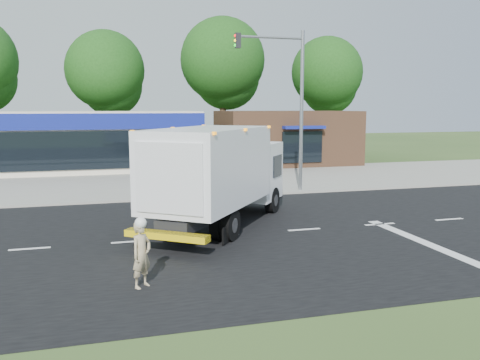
# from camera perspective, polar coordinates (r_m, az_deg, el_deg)

# --- Properties ---
(ground) EXTENTS (120.00, 120.00, 0.00)m
(ground) POSITION_cam_1_polar(r_m,az_deg,el_deg) (18.08, 7.21, -5.59)
(ground) COLOR #385123
(ground) RESTS_ON ground
(road_asphalt) EXTENTS (60.00, 14.00, 0.02)m
(road_asphalt) POSITION_cam_1_polar(r_m,az_deg,el_deg) (18.08, 7.21, -5.57)
(road_asphalt) COLOR black
(road_asphalt) RESTS_ON ground
(sidewalk) EXTENTS (60.00, 2.40, 0.12)m
(sidewalk) POSITION_cam_1_polar(r_m,az_deg,el_deg) (25.66, 0.05, -1.29)
(sidewalk) COLOR gray
(sidewalk) RESTS_ON ground
(parking_apron) EXTENTS (60.00, 9.00, 0.02)m
(parking_apron) POSITION_cam_1_polar(r_m,az_deg,el_deg) (31.22, -2.86, 0.30)
(parking_apron) COLOR gray
(parking_apron) RESTS_ON ground
(lane_markings) EXTENTS (55.20, 7.00, 0.01)m
(lane_markings) POSITION_cam_1_polar(r_m,az_deg,el_deg) (17.47, 13.06, -6.16)
(lane_markings) COLOR silver
(lane_markings) RESTS_ON road_asphalt
(ems_box_truck) EXTENTS (6.86, 8.00, 3.60)m
(ems_box_truck) POSITION_cam_1_polar(r_m,az_deg,el_deg) (18.03, -2.39, 1.15)
(ems_box_truck) COLOR black
(ems_box_truck) RESTS_ON ground
(emergency_worker) EXTENTS (0.69, 0.68, 1.72)m
(emergency_worker) POSITION_cam_1_polar(r_m,az_deg,el_deg) (12.40, -11.00, -8.05)
(emergency_worker) COLOR tan
(emergency_worker) RESTS_ON ground
(retail_strip_mall) EXTENTS (18.00, 6.20, 4.00)m
(retail_strip_mall) POSITION_cam_1_polar(r_m,az_deg,el_deg) (36.20, -19.13, 4.13)
(retail_strip_mall) COLOR beige
(retail_strip_mall) RESTS_ON ground
(brown_storefront) EXTENTS (10.00, 6.70, 4.00)m
(brown_storefront) POSITION_cam_1_polar(r_m,az_deg,el_deg) (38.78, 5.26, 4.77)
(brown_storefront) COLOR #382316
(brown_storefront) RESTS_ON ground
(traffic_signal_pole) EXTENTS (3.51, 0.25, 8.00)m
(traffic_signal_pole) POSITION_cam_1_polar(r_m,az_deg,el_deg) (25.50, 5.59, 9.58)
(traffic_signal_pole) COLOR gray
(traffic_signal_pole) RESTS_ON ground
(background_trees) EXTENTS (36.77, 7.39, 12.10)m
(background_trees) POSITION_cam_1_polar(r_m,az_deg,el_deg) (44.83, -8.18, 12.06)
(background_trees) COLOR #332114
(background_trees) RESTS_ON ground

